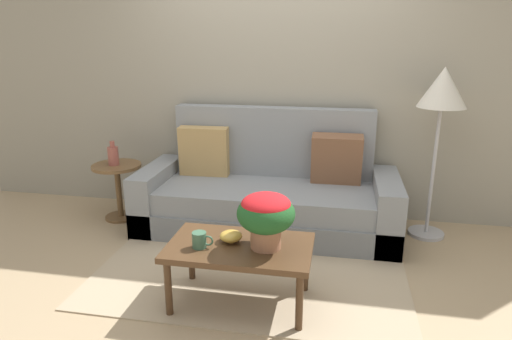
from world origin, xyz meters
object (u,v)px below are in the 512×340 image
at_px(coffee_table, 240,252).
at_px(coffee_mug, 200,240).
at_px(floor_lamp, 442,97).
at_px(snack_bowl, 231,236).
at_px(potted_plant, 266,214).
at_px(table_vase, 113,155).
at_px(side_table, 118,181).
at_px(couch, 268,194).

relative_size(coffee_table, coffee_mug, 6.74).
xyz_separation_m(floor_lamp, snack_bowl, (-1.46, -1.31, -0.77)).
height_order(floor_lamp, potted_plant, floor_lamp).
bearing_deg(coffee_mug, potted_plant, 11.16).
bearing_deg(table_vase, side_table, 38.76).
xyz_separation_m(side_table, floor_lamp, (2.86, 0.15, 0.85)).
bearing_deg(snack_bowl, table_vase, 141.00).
xyz_separation_m(coffee_mug, snack_bowl, (0.17, 0.12, -0.01)).
xyz_separation_m(couch, side_table, (-1.44, -0.07, 0.06)).
bearing_deg(coffee_table, side_table, 140.90).
bearing_deg(couch, potted_plant, -81.38).
bearing_deg(couch, snack_bowl, -91.97).
relative_size(coffee_table, floor_lamp, 0.63).
distance_m(side_table, coffee_mug, 1.77).
bearing_deg(coffee_table, snack_bowl, 153.82).
distance_m(floor_lamp, snack_bowl, 2.11).
relative_size(potted_plant, table_vase, 1.59).
bearing_deg(floor_lamp, coffee_table, -136.09).
relative_size(potted_plant, snack_bowl, 2.45).
height_order(coffee_mug, table_vase, table_vase).
bearing_deg(floor_lamp, couch, -176.77).
distance_m(coffee_table, potted_plant, 0.32).
bearing_deg(potted_plant, floor_lamp, 47.69).
height_order(side_table, table_vase, table_vase).
bearing_deg(side_table, coffee_table, -39.10).
bearing_deg(coffee_mug, floor_lamp, 41.16).
bearing_deg(floor_lamp, potted_plant, -132.31).
xyz_separation_m(coffee_table, potted_plant, (0.17, -0.00, 0.28)).
distance_m(couch, potted_plant, 1.33).
bearing_deg(couch, floor_lamp, 3.23).
xyz_separation_m(floor_lamp, table_vase, (-2.88, -0.17, -0.59)).
bearing_deg(floor_lamp, coffee_mug, -138.84).
xyz_separation_m(side_table, table_vase, (-0.02, -0.01, 0.26)).
height_order(couch, table_vase, couch).
height_order(coffee_table, side_table, side_table).
bearing_deg(table_vase, couch, 3.42).
relative_size(side_table, coffee_mug, 3.95).
height_order(potted_plant, table_vase, potted_plant).
bearing_deg(table_vase, snack_bowl, -39.00).
distance_m(couch, table_vase, 1.50).
bearing_deg(potted_plant, couch, 98.62).
distance_m(coffee_table, table_vase, 1.91).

